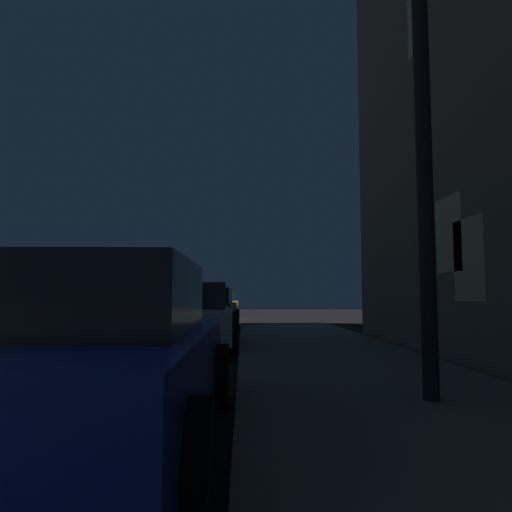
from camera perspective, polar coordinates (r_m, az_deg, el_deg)
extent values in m
cube|color=navy|center=(3.97, -20.00, -13.15)|extent=(1.89, 4.15, 0.64)
cube|color=#1E2328|center=(3.73, -20.72, -4.73)|extent=(1.67, 1.90, 0.56)
cylinder|color=black|center=(5.53, -25.42, -13.04)|extent=(0.22, 0.66, 0.66)
cylinder|color=black|center=(5.09, -4.66, -14.24)|extent=(0.22, 0.66, 0.66)
cylinder|color=black|center=(2.59, -7.97, -23.53)|extent=(0.22, 0.66, 0.66)
cube|color=#B7B7BF|center=(10.68, -8.23, -7.96)|extent=(2.07, 4.65, 0.64)
cube|color=#1E2328|center=(10.46, -8.26, -4.85)|extent=(1.73, 2.41, 0.56)
cylinder|color=black|center=(12.19, -12.22, -8.64)|extent=(0.26, 0.67, 0.66)
cylinder|color=black|center=(12.09, -3.41, -8.77)|extent=(0.26, 0.67, 0.66)
cylinder|color=black|center=(9.40, -14.49, -9.76)|extent=(0.26, 0.67, 0.66)
cylinder|color=black|center=(9.27, -3.00, -9.98)|extent=(0.26, 0.67, 0.66)
cube|color=black|center=(16.55, -5.87, -6.85)|extent=(1.97, 4.42, 0.64)
cube|color=#1E2328|center=(16.53, -5.86, -4.84)|extent=(1.67, 2.05, 0.56)
cylinder|color=black|center=(18.01, -8.33, -7.42)|extent=(0.24, 0.67, 0.66)
cylinder|color=black|center=(17.83, -2.44, -7.50)|extent=(0.24, 0.67, 0.66)
cylinder|color=black|center=(15.35, -9.88, -7.86)|extent=(0.24, 0.67, 0.66)
cylinder|color=black|center=(15.13, -2.95, -7.97)|extent=(0.24, 0.67, 0.66)
cube|color=gold|center=(23.42, -4.62, -6.26)|extent=(1.95, 4.38, 0.64)
cube|color=#1E2328|center=(23.22, -4.66, -4.84)|extent=(1.62, 2.12, 0.56)
cylinder|color=black|center=(24.85, -6.29, -6.71)|extent=(0.26, 0.67, 0.66)
cylinder|color=black|center=(24.67, -2.27, -6.75)|extent=(0.26, 0.67, 0.66)
cylinder|color=black|center=(22.22, -7.23, -6.93)|extent=(0.26, 0.67, 0.66)
cylinder|color=black|center=(22.02, -2.74, -6.98)|extent=(0.26, 0.67, 0.66)
cylinder|color=black|center=(5.13, 19.76, 9.48)|extent=(0.16, 0.16, 4.51)
cube|color=#F2D17F|center=(10.28, 19.01, 25.63)|extent=(0.06, 0.90, 1.20)
cube|color=#F2D17F|center=(7.39, 24.51, -0.37)|extent=(0.06, 0.90, 1.20)
cube|color=#F2D17F|center=(8.00, 22.43, 2.47)|extent=(0.06, 0.90, 1.20)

